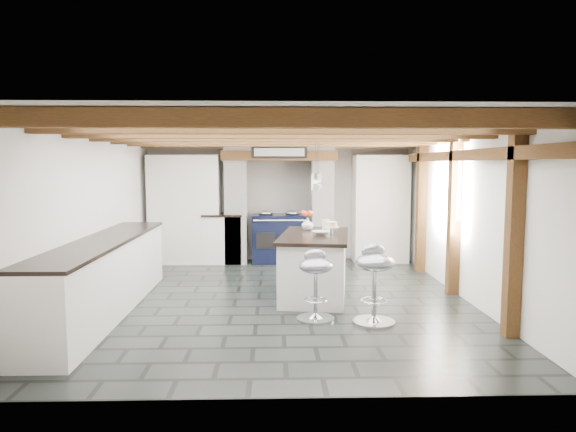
{
  "coord_description": "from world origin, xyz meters",
  "views": [
    {
      "loc": [
        -0.11,
        -6.86,
        1.83
      ],
      "look_at": [
        0.1,
        0.4,
        1.1
      ],
      "focal_mm": 32.0,
      "sensor_mm": 36.0,
      "label": 1
    }
  ],
  "objects_px": {
    "range_cooker": "(279,237)",
    "kitchen_island": "(315,264)",
    "bar_stool_near": "(374,275)",
    "bar_stool_far": "(315,277)"
  },
  "relations": [
    {
      "from": "range_cooker",
      "to": "kitchen_island",
      "type": "relative_size",
      "value": 0.54
    },
    {
      "from": "kitchen_island",
      "to": "bar_stool_near",
      "type": "bearing_deg",
      "value": -57.55
    },
    {
      "from": "kitchen_island",
      "to": "bar_stool_far",
      "type": "relative_size",
      "value": 2.24
    },
    {
      "from": "range_cooker",
      "to": "kitchen_island",
      "type": "bearing_deg",
      "value": -79.3
    },
    {
      "from": "bar_stool_far",
      "to": "kitchen_island",
      "type": "bearing_deg",
      "value": 68.6
    },
    {
      "from": "bar_stool_near",
      "to": "bar_stool_far",
      "type": "distance_m",
      "value": 0.68
    },
    {
      "from": "kitchen_island",
      "to": "bar_stool_near",
      "type": "xyz_separation_m",
      "value": [
        0.58,
        -1.31,
        0.12
      ]
    },
    {
      "from": "kitchen_island",
      "to": "bar_stool_far",
      "type": "height_order",
      "value": "kitchen_island"
    },
    {
      "from": "bar_stool_near",
      "to": "bar_stool_far",
      "type": "bearing_deg",
      "value": 145.11
    },
    {
      "from": "range_cooker",
      "to": "bar_stool_near",
      "type": "height_order",
      "value": "range_cooker"
    }
  ]
}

